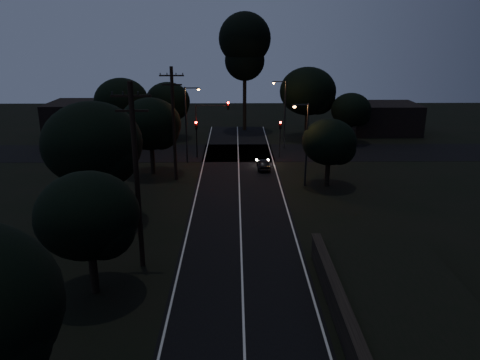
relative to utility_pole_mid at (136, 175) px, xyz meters
name	(u,v)px	position (x,y,z in m)	size (l,w,h in m)	color
road_surface	(239,182)	(6.00, 16.12, -5.73)	(60.00, 70.00, 0.03)	black
utility_pole_mid	(136,175)	(0.00, 0.00, 0.00)	(2.20, 0.30, 11.00)	black
utility_pole_far	(174,122)	(0.00, 17.00, -0.25)	(2.20, 0.30, 10.50)	black
tree_left_b	(91,218)	(-1.81, -3.11, -1.34)	(5.33, 5.33, 6.78)	black
tree_left_c	(96,146)	(-4.25, 6.86, 0.02)	(7.04, 7.04, 8.90)	black
tree_left_d	(152,125)	(-2.29, 18.88, -0.90)	(5.89, 5.89, 7.47)	black
tree_far_nw	(169,102)	(-2.80, 34.88, -1.06)	(5.71, 5.71, 7.23)	black
tree_far_w	(123,102)	(-7.77, 30.87, -0.44)	(6.39, 6.39, 8.15)	black
tree_far_ne	(310,93)	(15.26, 34.85, 0.16)	(7.20, 7.20, 9.11)	black
tree_far_e	(353,111)	(20.17, 31.90, -1.72)	(4.89, 4.89, 6.20)	black
tree_right_a	(331,143)	(14.17, 14.90, -1.76)	(4.83, 4.83, 6.15)	black
tall_pine	(245,46)	(7.00, 40.00, 5.74)	(7.00, 7.00, 15.92)	black
building_left	(89,119)	(-14.00, 37.00, -3.54)	(10.00, 8.00, 4.40)	black
building_right	(383,118)	(26.00, 38.00, -3.74)	(9.00, 7.00, 4.00)	black
signal_left	(196,132)	(1.40, 24.99, -2.90)	(0.28, 0.35, 4.10)	black
signal_right	(280,132)	(10.60, 24.99, -2.90)	(0.28, 0.35, 4.10)	black
signal_mast	(212,119)	(3.09, 24.99, -1.40)	(3.70, 0.35, 6.25)	black
streetlight_a	(188,120)	(0.69, 23.00, -1.10)	(1.66, 0.26, 8.00)	black
streetlight_b	(283,110)	(11.31, 29.00, -1.10)	(1.66, 0.26, 8.00)	black
streetlight_c	(305,139)	(11.83, 15.00, -1.39)	(1.46, 0.26, 7.50)	black
car	(264,164)	(8.53, 20.30, -5.19)	(1.30, 3.24, 1.10)	black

